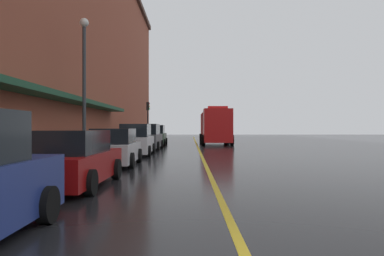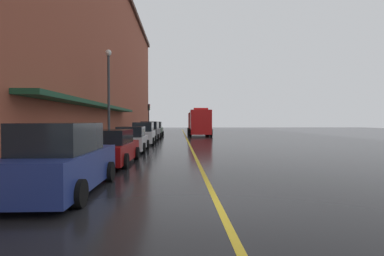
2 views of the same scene
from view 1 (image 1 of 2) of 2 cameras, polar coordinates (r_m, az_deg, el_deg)
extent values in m
plane|color=black|center=(28.43, 1.01, -3.23)|extent=(112.00, 112.00, 0.00)
cube|color=gray|center=(28.95, -11.38, -3.03)|extent=(2.40, 70.00, 0.15)
cube|color=gold|center=(28.43, 1.01, -3.23)|extent=(0.16, 70.00, 0.01)
cube|color=brown|center=(31.31, -26.17, 13.98)|extent=(13.02, 64.00, 18.34)
cube|color=#19472D|center=(20.38, -18.01, 4.18)|extent=(1.20, 22.40, 0.24)
cylinder|color=black|center=(6.73, -21.94, -11.21)|extent=(0.22, 0.64, 0.64)
cube|color=maroon|center=(10.59, -18.32, -5.78)|extent=(1.84, 4.58, 0.76)
cube|color=black|center=(10.32, -18.73, -2.08)|extent=(1.63, 2.53, 0.62)
cylinder|color=black|center=(12.23, -20.18, -6.11)|extent=(0.23, 0.64, 0.64)
cylinder|color=black|center=(11.73, -11.90, -6.37)|extent=(0.23, 0.64, 0.64)
cylinder|color=black|center=(9.67, -26.15, -7.76)|extent=(0.23, 0.64, 0.64)
cylinder|color=black|center=(9.01, -15.79, -8.32)|extent=(0.23, 0.64, 0.64)
cube|color=silver|center=(15.99, -12.09, -3.77)|extent=(1.83, 4.32, 0.78)
cube|color=black|center=(15.75, -12.24, -1.25)|extent=(1.61, 2.39, 0.64)
cylinder|color=black|center=(17.48, -14.15, -4.25)|extent=(0.23, 0.64, 0.64)
cylinder|color=black|center=(17.19, -8.39, -4.33)|extent=(0.23, 0.64, 0.64)
cylinder|color=black|center=(14.91, -16.37, -5.00)|extent=(0.23, 0.64, 0.64)
cylinder|color=black|center=(14.56, -9.62, -5.12)|extent=(0.23, 0.64, 0.64)
cube|color=silver|center=(21.68, -8.78, -2.58)|extent=(1.79, 4.64, 0.92)
cube|color=black|center=(21.43, -8.86, -0.38)|extent=(1.58, 2.56, 0.75)
cylinder|color=black|center=(23.23, -10.44, -3.18)|extent=(0.23, 0.64, 0.64)
cylinder|color=black|center=(23.02, -6.20, -3.21)|extent=(0.23, 0.64, 0.64)
cylinder|color=black|center=(20.41, -11.70, -3.63)|extent=(0.23, 0.64, 0.64)
cylinder|color=black|center=(20.18, -6.86, -3.67)|extent=(0.23, 0.64, 0.64)
cube|color=#595B60|center=(27.47, -7.02, -1.99)|extent=(1.91, 4.72, 0.95)
cube|color=black|center=(27.22, -7.09, -0.18)|extent=(1.68, 2.61, 0.78)
cylinder|color=black|center=(29.05, -8.40, -2.53)|extent=(0.24, 0.65, 0.64)
cylinder|color=black|center=(28.81, -4.82, -2.55)|extent=(0.24, 0.65, 0.64)
cylinder|color=black|center=(26.20, -9.43, -2.82)|extent=(0.24, 0.65, 0.64)
cylinder|color=black|center=(25.93, -5.47, -2.85)|extent=(0.24, 0.65, 0.64)
cube|color=#2D5133|center=(33.62, -5.86, -1.63)|extent=(1.90, 4.77, 0.93)
cube|color=black|center=(33.37, -5.90, -0.19)|extent=(1.70, 2.63, 0.76)
cylinder|color=black|center=(35.19, -7.18, -2.08)|extent=(0.22, 0.64, 0.64)
cylinder|color=black|center=(35.03, -4.12, -2.09)|extent=(0.22, 0.64, 0.64)
cylinder|color=black|center=(32.27, -7.76, -2.27)|extent=(0.22, 0.64, 0.64)
cylinder|color=black|center=(32.09, -4.42, -2.29)|extent=(0.22, 0.64, 0.64)
cube|color=red|center=(32.40, 4.10, 0.37)|extent=(2.56, 2.15, 3.02)
cube|color=red|center=(36.35, 3.56, 0.15)|extent=(2.58, 5.20, 2.78)
cube|color=red|center=(32.45, 4.10, 3.25)|extent=(1.78, 0.61, 0.24)
cylinder|color=black|center=(32.64, 6.33, -1.93)|extent=(0.31, 1.00, 1.00)
cylinder|color=black|center=(32.41, 1.82, -1.94)|extent=(0.31, 1.00, 1.00)
cylinder|color=black|center=(35.85, 5.68, -1.75)|extent=(0.31, 1.00, 1.00)
cylinder|color=black|center=(35.65, 1.58, -1.76)|extent=(0.31, 1.00, 1.00)
cylinder|color=black|center=(37.93, 5.32, -1.65)|extent=(0.31, 1.00, 1.00)
cylinder|color=black|center=(37.74, 1.44, -1.66)|extent=(0.31, 1.00, 1.00)
cylinder|color=#4C4C51|center=(35.06, -8.04, -1.51)|extent=(0.07, 0.07, 1.05)
cube|color=black|center=(35.05, -8.04, -0.42)|extent=(0.14, 0.18, 0.28)
cylinder|color=#4C4C51|center=(14.74, -18.81, -3.67)|extent=(0.07, 0.07, 1.05)
cube|color=black|center=(14.71, -18.81, -1.09)|extent=(0.14, 0.18, 0.28)
cylinder|color=#33383D|center=(18.77, -16.71, 5.46)|extent=(0.18, 0.18, 6.50)
sphere|color=white|center=(19.41, -16.72, 15.71)|extent=(0.44, 0.44, 0.44)
cylinder|color=#232326|center=(39.98, -7.02, 0.37)|extent=(0.14, 0.14, 3.40)
cube|color=black|center=(40.05, -7.02, 3.45)|extent=(0.28, 0.36, 0.90)
sphere|color=red|center=(40.05, -6.79, 3.88)|extent=(0.16, 0.16, 0.16)
sphere|color=gold|center=(40.03, -6.79, 3.45)|extent=(0.16, 0.16, 0.16)
sphere|color=green|center=(40.01, -6.79, 3.02)|extent=(0.16, 0.16, 0.16)
camera|label=2|loc=(3.22, -176.73, 5.51)|focal=27.00mm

